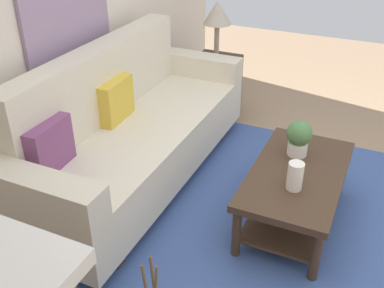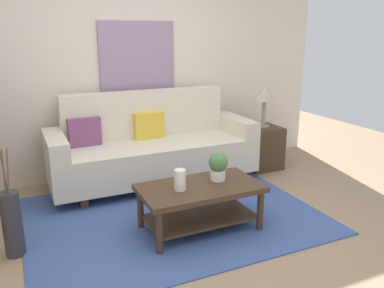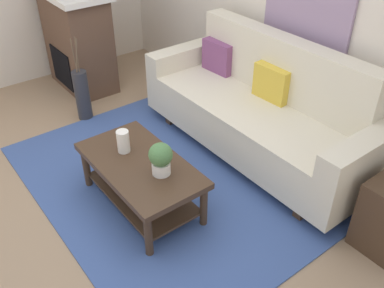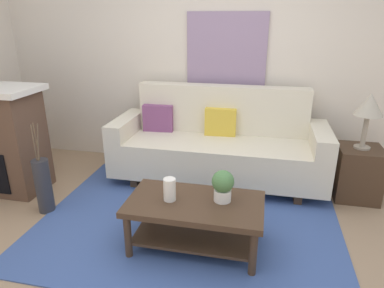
# 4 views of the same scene
# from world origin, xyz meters

# --- Properties ---
(ground_plane) EXTENTS (9.44, 9.44, 0.00)m
(ground_plane) POSITION_xyz_m (0.00, 0.00, 0.00)
(ground_plane) COLOR #9E7F60
(wall_back) EXTENTS (5.44, 0.10, 2.70)m
(wall_back) POSITION_xyz_m (0.00, 1.98, 1.35)
(wall_back) COLOR beige
(wall_back) RESTS_ON ground_plane
(area_rug) EXTENTS (2.77, 2.12, 0.01)m
(area_rug) POSITION_xyz_m (0.00, 0.50, 0.01)
(area_rug) COLOR #3D5693
(area_rug) RESTS_ON ground_plane
(couch) EXTENTS (2.39, 0.84, 1.08)m
(couch) POSITION_xyz_m (0.13, 1.45, 0.43)
(couch) COLOR beige
(couch) RESTS_ON ground_plane
(throw_pillow_plum) EXTENTS (0.37, 0.15, 0.32)m
(throw_pillow_plum) POSITION_xyz_m (-0.62, 1.57, 0.68)
(throw_pillow_plum) COLOR #7A4270
(throw_pillow_plum) RESTS_ON couch
(throw_pillow_mustard) EXTENTS (0.37, 0.14, 0.32)m
(throw_pillow_mustard) POSITION_xyz_m (0.13, 1.57, 0.68)
(throw_pillow_mustard) COLOR gold
(throw_pillow_mustard) RESTS_ON couch
(coffee_table) EXTENTS (1.10, 0.60, 0.43)m
(coffee_table) POSITION_xyz_m (0.13, 0.14, 0.31)
(coffee_table) COLOR #422D1E
(coffee_table) RESTS_ON ground_plane
(tabletop_vase) EXTENTS (0.10, 0.10, 0.19)m
(tabletop_vase) POSITION_xyz_m (-0.07, 0.12, 0.52)
(tabletop_vase) COLOR white
(tabletop_vase) RESTS_ON coffee_table
(potted_plant_tabletop) EXTENTS (0.18, 0.18, 0.26)m
(potted_plant_tabletop) POSITION_xyz_m (0.34, 0.20, 0.57)
(potted_plant_tabletop) COLOR white
(potted_plant_tabletop) RESTS_ON coffee_table
(side_table) EXTENTS (0.44, 0.44, 0.56)m
(side_table) POSITION_xyz_m (1.63, 1.35, 0.28)
(side_table) COLOR #422D1E
(side_table) RESTS_ON ground_plane
(table_lamp) EXTENTS (0.28, 0.28, 0.57)m
(table_lamp) POSITION_xyz_m (1.63, 1.35, 0.99)
(table_lamp) COLOR gray
(table_lamp) RESTS_ON side_table
(floor_vase) EXTENTS (0.16, 0.16, 0.55)m
(floor_vase) POSITION_xyz_m (-1.43, 0.38, 0.27)
(floor_vase) COLOR #2D2D33
(floor_vase) RESTS_ON ground_plane
(floor_vase_branch_a) EXTENTS (0.04, 0.05, 0.36)m
(floor_vase_branch_a) POSITION_xyz_m (-1.41, 0.38, 0.73)
(floor_vase_branch_a) COLOR brown
(floor_vase_branch_a) RESTS_ON floor_vase
(floor_vase_branch_b) EXTENTS (0.03, 0.03, 0.36)m
(floor_vase_branch_b) POSITION_xyz_m (-1.44, 0.40, 0.73)
(floor_vase_branch_b) COLOR brown
(floor_vase_branch_b) RESTS_ON floor_vase
(floor_vase_branch_c) EXTENTS (0.03, 0.03, 0.36)m
(floor_vase_branch_c) POSITION_xyz_m (-1.44, 0.36, 0.73)
(floor_vase_branch_c) COLOR brown
(floor_vase_branch_c) RESTS_ON floor_vase
(framed_painting) EXTENTS (0.94, 0.03, 0.89)m
(framed_painting) POSITION_xyz_m (0.13, 1.91, 1.44)
(framed_painting) COLOR gray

